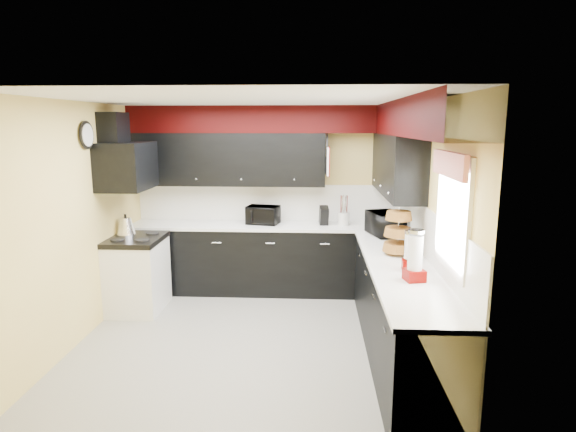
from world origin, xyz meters
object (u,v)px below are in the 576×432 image
(knife_block, at_px, (324,216))
(kettle, at_px, (126,226))
(toaster_oven, at_px, (263,215))
(microwave, at_px, (386,224))
(utensil_crock, at_px, (344,219))

(knife_block, xyz_separation_m, kettle, (-2.47, -0.58, -0.04))
(toaster_oven, distance_m, kettle, 1.76)
(toaster_oven, bearing_deg, microwave, -8.29)
(knife_block, bearing_deg, toaster_oven, 170.73)
(microwave, xyz_separation_m, knife_block, (-0.73, 0.55, -0.02))
(utensil_crock, bearing_deg, microwave, -49.45)
(toaster_oven, bearing_deg, kettle, -147.12)
(utensil_crock, height_order, kettle, kettle)
(microwave, xyz_separation_m, utensil_crock, (-0.47, 0.55, -0.05))
(utensil_crock, distance_m, knife_block, 0.27)
(utensil_crock, xyz_separation_m, kettle, (-2.73, -0.58, -0.00))
(toaster_oven, xyz_separation_m, knife_block, (0.82, -0.04, 0.00))
(knife_block, bearing_deg, kettle, -173.44)
(toaster_oven, height_order, utensil_crock, toaster_oven)
(utensil_crock, relative_size, kettle, 0.74)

